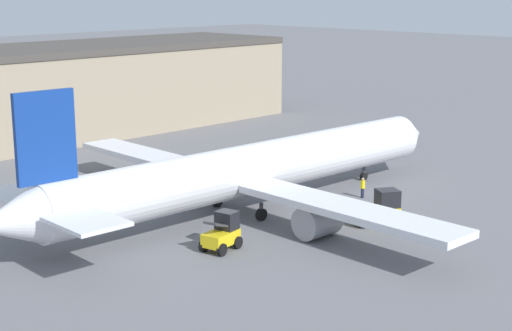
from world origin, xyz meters
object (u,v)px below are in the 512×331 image
Objects in this scene: airplane at (247,171)px; baggage_tug at (379,209)px; ground_crew_worker at (363,187)px; belt_loader_truck at (222,233)px.

baggage_tug is at bearing -61.35° from airplane.
belt_loader_truck is (-16.46, -1.08, 0.23)m from ground_crew_worker.
belt_loader_truck is (-11.69, 3.91, 0.02)m from baggage_tug.
baggage_tug is 12.33m from belt_loader_truck.
airplane reaches higher than ground_crew_worker.
airplane is at bearing 24.13° from belt_loader_truck.
baggage_tug is at bearing -29.08° from belt_loader_truck.
ground_crew_worker is (9.19, -3.96, -2.24)m from airplane.
airplane is 11.60× the size of baggage_tug.
belt_loader_truck is at bearing 24.09° from ground_crew_worker.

